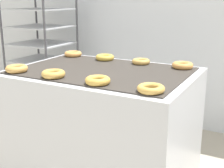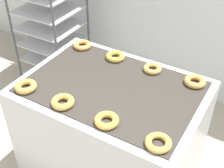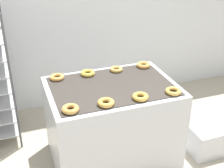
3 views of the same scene
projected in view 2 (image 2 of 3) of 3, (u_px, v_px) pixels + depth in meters
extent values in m
cube|color=silver|center=(112.00, 132.00, 2.50)|extent=(1.31, 0.93, 0.90)
cube|color=#38332D|center=(112.00, 87.00, 2.22)|extent=(1.20, 0.82, 0.01)
cylinder|color=#4C4C51|center=(10.00, 23.00, 3.28)|extent=(0.02, 0.02, 1.61)
cylinder|color=#4C4C51|center=(55.00, 37.00, 3.04)|extent=(0.02, 0.02, 1.61)
cylinder|color=#4C4C51|center=(46.00, 4.00, 3.67)|extent=(0.02, 0.02, 1.61)
cylinder|color=#4C4C51|center=(88.00, 15.00, 3.43)|extent=(0.02, 0.02, 1.61)
cube|color=#B7BABF|center=(56.00, 68.00, 3.74)|extent=(0.60, 0.57, 0.01)
cube|color=#B7BABF|center=(55.00, 55.00, 3.63)|extent=(0.60, 0.57, 0.01)
cube|color=#B7BABF|center=(53.00, 41.00, 3.51)|extent=(0.60, 0.57, 0.01)
cube|color=#B7BABF|center=(51.00, 26.00, 3.40)|extent=(0.60, 0.57, 0.01)
cube|color=#B7BABF|center=(49.00, 9.00, 3.29)|extent=(0.60, 0.57, 0.01)
torus|color=#C99348|center=(26.00, 86.00, 2.18)|extent=(0.16, 0.16, 0.05)
torus|color=gold|center=(63.00, 102.00, 2.05)|extent=(0.16, 0.16, 0.05)
torus|color=gold|center=(107.00, 120.00, 1.91)|extent=(0.16, 0.16, 0.04)
torus|color=gold|center=(158.00, 143.00, 1.77)|extent=(0.16, 0.16, 0.04)
torus|color=#D9964B|center=(82.00, 45.00, 2.65)|extent=(0.15, 0.15, 0.04)
torus|color=gold|center=(115.00, 56.00, 2.50)|extent=(0.16, 0.16, 0.04)
torus|color=tan|center=(152.00, 69.00, 2.37)|extent=(0.14, 0.14, 0.04)
torus|color=#DD984B|center=(195.00, 81.00, 2.23)|extent=(0.16, 0.16, 0.04)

